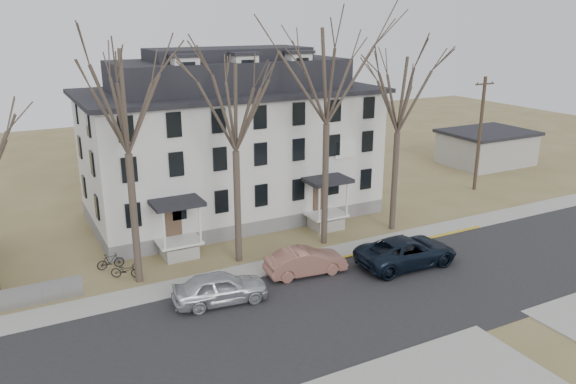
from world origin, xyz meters
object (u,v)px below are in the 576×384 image
tree_mid_left (234,101)px  car_silver (220,288)px  utility_pole_far (480,133)px  car_tan (306,262)px  tree_center (328,70)px  tree_mid_right (400,89)px  car_navy (407,252)px  bicycle_left (126,271)px  bicycle_right (111,262)px  tree_far_left (123,95)px  boarding_house (231,143)px

tree_mid_left → car_silver: bearing=-123.0°
utility_pole_far → car_tan: 22.66m
tree_center → tree_mid_right: size_ratio=1.15×
tree_center → utility_pole_far: 19.03m
car_navy → car_silver: bearing=88.1°
tree_mid_right → bicycle_left: bearing=177.8°
car_navy → bicycle_right: car_navy is taller
car_silver → car_tan: size_ratio=1.04×
car_silver → car_tan: 5.57m
tree_mid_left → bicycle_right: tree_mid_left is taller
tree_center → utility_pole_far: bearing=13.5°
tree_far_left → bicycle_left: size_ratio=7.96×
tree_far_left → bicycle_right: size_ratio=8.75×
tree_center → car_tan: tree_center is taller
car_tan → tree_far_left: bearing=73.8°
tree_center → tree_far_left: bearing=180.0°
car_navy → utility_pole_far: bearing=-55.6°
bicycle_right → car_navy: bearing=-117.2°
boarding_house → bicycle_right: size_ratio=13.26×
tree_mid_left → car_silver: tree_mid_left is taller
tree_mid_right → car_navy: 10.64m
boarding_house → bicycle_left: bearing=-142.0°
bicycle_right → tree_mid_right: bearing=-98.4°
tree_center → car_navy: size_ratio=2.38×
tree_mid_left → bicycle_left: tree_mid_left is taller
car_silver → bicycle_left: bearing=42.2°
tree_center → bicycle_left: size_ratio=8.53×
car_silver → boarding_house: bearing=-18.5°
tree_far_left → utility_pole_far: 30.29m
tree_mid_left → tree_center: (6.00, 0.00, 1.48)m
tree_mid_left → tree_center: size_ratio=0.87×
tree_center → car_tan: (-3.38, -3.55, -10.32)m
tree_far_left → tree_mid_right: tree_far_left is taller
tree_far_left → tree_center: 12.02m
boarding_house → tree_mid_right: size_ratio=1.63×
car_navy → boarding_house: bearing=24.5°
utility_pole_far → car_silver: utility_pole_far is taller
tree_mid_right → car_tan: bearing=-158.2°
car_navy → tree_mid_right: bearing=-27.6°
bicycle_left → utility_pole_far: bearing=-53.9°
tree_mid_left → utility_pole_far: 24.33m
car_silver → tree_center: bearing=-56.9°
utility_pole_far → bicycle_right: size_ratio=6.06×
tree_mid_right → tree_mid_left: bearing=180.0°
utility_pole_far → bicycle_left: 30.59m
car_tan → bicycle_left: car_tan is taller
car_tan → tree_center: bearing=-37.4°
bicycle_left → tree_center: bearing=-63.7°
car_tan → bicycle_left: 10.12m
tree_mid_right → utility_pole_far: bearing=19.3°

